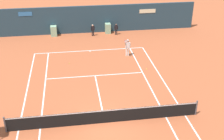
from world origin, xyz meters
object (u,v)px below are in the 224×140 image
object	(u,v)px
player_on_baseline	(127,46)
ball_kid_right_post	(116,28)
tennis_ball_mid_court	(146,69)
ball_kid_centre_post	(93,29)
tennis_ball_by_sideline	(69,63)

from	to	relation	value
player_on_baseline	ball_kid_right_post	xyz separation A→B (m)	(-0.12, 5.85, -0.24)
ball_kid_right_post	tennis_ball_mid_court	size ratio (longest dim) A/B	18.41
ball_kid_centre_post	tennis_ball_mid_court	bearing A→B (deg)	107.85
player_on_baseline	ball_kid_centre_post	size ratio (longest dim) A/B	1.40
tennis_ball_by_sideline	tennis_ball_mid_court	bearing A→B (deg)	-17.57
ball_kid_right_post	tennis_ball_by_sideline	xyz separation A→B (m)	(-5.34, -6.78, -0.69)
ball_kid_centre_post	ball_kid_right_post	xyz separation A→B (m)	(2.60, -0.00, -0.03)
tennis_ball_by_sideline	player_on_baseline	bearing A→B (deg)	9.72
ball_kid_centre_post	tennis_ball_by_sideline	bearing A→B (deg)	62.60
tennis_ball_by_sideline	tennis_ball_mid_court	world-z (taller)	same
ball_kid_centre_post	tennis_ball_by_sideline	xyz separation A→B (m)	(-2.74, -6.78, -0.71)
ball_kid_centre_post	tennis_ball_by_sideline	size ratio (longest dim) A/B	19.11
player_on_baseline	ball_kid_right_post	bearing A→B (deg)	-84.37
tennis_ball_mid_court	ball_kid_centre_post	bearing A→B (deg)	113.24
ball_kid_right_post	tennis_ball_by_sideline	world-z (taller)	ball_kid_right_post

